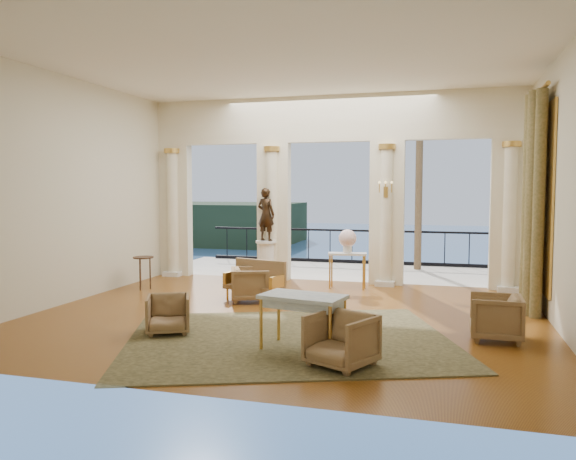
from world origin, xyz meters
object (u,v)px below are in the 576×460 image
(pedestal, at_px, (266,262))
(armchair_b, at_px, (341,338))
(armchair_a, at_px, (168,312))
(armchair_c, at_px, (496,315))
(console_table, at_px, (347,259))
(armchair_d, at_px, (250,283))
(settee, at_px, (256,280))
(game_table, at_px, (303,301))
(side_table, at_px, (143,261))
(statue, at_px, (266,214))

(pedestal, bearing_deg, armchair_b, -63.86)
(armchair_b, bearing_deg, armchair_a, -170.96)
(armchair_c, bearing_deg, console_table, -140.73)
(armchair_c, xyz_separation_m, armchair_d, (-4.55, 1.74, 0.00))
(pedestal, distance_m, console_table, 2.16)
(settee, xyz_separation_m, game_table, (1.80, -3.24, 0.31))
(console_table, bearing_deg, game_table, -95.92)
(armchair_a, bearing_deg, game_table, -33.54)
(armchair_a, relative_size, armchair_b, 0.89)
(settee, height_order, side_table, settee)
(armchair_c, distance_m, armchair_d, 4.87)
(armchair_a, height_order, settee, settee)
(side_table, bearing_deg, armchair_d, -12.27)
(armchair_d, xyz_separation_m, pedestal, (-0.45, 2.43, 0.10))
(armchair_b, xyz_separation_m, statue, (-2.98, 6.08, 1.27))
(settee, bearing_deg, armchair_c, -6.84)
(armchair_d, height_order, pedestal, pedestal)
(armchair_a, xyz_separation_m, game_table, (2.27, -0.32, 0.37))
(game_table, bearing_deg, console_table, 104.10)
(armchair_c, relative_size, armchair_d, 1.00)
(armchair_b, height_order, statue, statue)
(armchair_a, height_order, side_table, side_table)
(armchair_a, xyz_separation_m, pedestal, (-0.06, 5.18, 0.14))
(settee, relative_size, pedestal, 1.32)
(side_table, bearing_deg, statue, 38.16)
(armchair_d, height_order, console_table, console_table)
(pedestal, distance_m, side_table, 2.96)
(armchair_d, height_order, statue, statue)
(armchair_a, bearing_deg, armchair_d, 56.42)
(armchair_c, relative_size, settee, 0.57)
(settee, relative_size, side_table, 1.78)
(game_table, distance_m, pedestal, 5.98)
(settee, xyz_separation_m, side_table, (-2.85, 0.44, 0.24))
(armchair_c, bearing_deg, settee, -111.75)
(console_table, relative_size, side_table, 1.21)
(armchair_c, xyz_separation_m, statue, (-5.00, 4.17, 1.27))
(settee, height_order, game_table, settee)
(side_table, bearing_deg, pedestal, 38.16)
(pedestal, height_order, console_table, pedestal)
(armchair_a, distance_m, statue, 5.34)
(armchair_c, height_order, statue, statue)
(settee, bearing_deg, pedestal, 119.33)
(pedestal, bearing_deg, statue, -116.57)
(armchair_a, distance_m, armchair_c, 5.04)
(armchair_a, relative_size, statue, 0.53)
(armchair_b, xyz_separation_m, side_table, (-5.31, 4.26, 0.26))
(armchair_a, relative_size, game_table, 0.54)
(game_table, relative_size, statue, 0.98)
(statue, bearing_deg, armchair_b, 131.97)
(game_table, bearing_deg, settee, 130.61)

